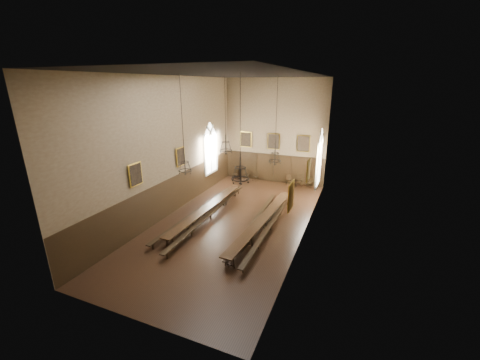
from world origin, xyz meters
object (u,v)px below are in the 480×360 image
Objects in this scene: bench_right_inner at (255,223)px; chandelier_front_left at (185,164)px; chandelier_back_left at (226,146)px; table_left at (207,212)px; bench_left_inner at (211,215)px; chair_2 at (255,178)px; chair_1 at (246,177)px; chair_6 at (299,183)px; bench_right_outer at (271,226)px; chair_5 at (289,182)px; table_right at (263,224)px; chandelier_back_right at (275,155)px; chair_7 at (310,185)px; bench_left_outer at (197,213)px; chair_0 at (235,176)px; chandelier_front_right at (240,172)px.

chandelier_front_left is at bearing -151.70° from bench_right_inner.
bench_right_inner is at bearing -40.80° from chandelier_back_left.
table_left reaches higher than bench_left_inner.
chair_1 is at bearing -178.41° from chair_2.
chair_6 is (4.07, 8.71, 0.00)m from bench_left_inner.
chair_5 reaches higher than bench_right_outer.
table_right is 4.44m from chandelier_back_right.
bench_left_inner is 10.04m from chair_7.
chair_1 is at bearing 116.98° from table_right.
chair_5 is 7.86m from chandelier_back_left.
bench_left_outer is 11.41× the size of chair_2.
bench_left_outer is 11.23× the size of chair_0.
chair_5 is (4.20, 8.69, 0.01)m from bench_left_outer.
chair_2 reaches higher than bench_left_outer.
chandelier_back_right is at bearing -56.63° from chair_2.
table_left is 0.95× the size of table_right.
chair_6 reaches higher than chair_2.
chair_6 reaches higher than bench_left_outer.
chair_1 is at bearing 93.22° from table_left.
chair_5 is 7.48m from chandelier_back_right.
chair_1 is 3.99m from chair_5.
chandelier_back_left reaches higher than bench_right_outer.
table_left is 8.47m from chair_2.
chair_2 is (1.06, 8.66, -0.02)m from bench_left_outer.
chair_7 is at bearing 5.11° from chair_2.
chair_2 reaches higher than bench_right_outer.
bench_left_inner is (1.05, 0.01, 0.03)m from bench_left_outer.
chair_7 is 0.16× the size of chandelier_back_right.
chandelier_front_left is at bearing -88.82° from chair_2.
table_right is at bearing -63.34° from chair_2.
bench_left_outer is 0.97× the size of bench_right_outer.
chandelier_front_right is (3.22, -11.45, 4.10)m from chair_2.
table_right is at bearing -37.53° from chandelier_back_left.
chandelier_back_right is at bearing 45.28° from chandelier_front_left.
bench_right_inner is 8.62m from chair_5.
chair_1 is (1.14, 0.03, 0.02)m from chair_0.
chandelier_back_left reaches higher than bench_left_outer.
chair_1 is at bearing 91.63° from chandelier_front_left.
chair_1 is at bearing 114.25° from bench_right_inner.
chandelier_front_right is (3.60, -2.99, 4.00)m from table_left.
chair_7 reaches higher than bench_right_outer.
bench_right_outer is (0.48, 0.08, -0.09)m from table_right.
bench_left_inner reaches higher than bench_right_inner.
chair_6 is 7.49m from chandelier_back_right.
table_right is 3.61m from bench_left_inner.
chandelier_back_right is (-0.05, 2.35, 3.77)m from table_right.
chair_6 is at bearing -160.42° from chair_7.
chair_1 reaches higher than chair_2.
chair_2 is 4.06m from chair_6.
chair_6 is (-0.02, 8.69, 0.03)m from bench_right_outer.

